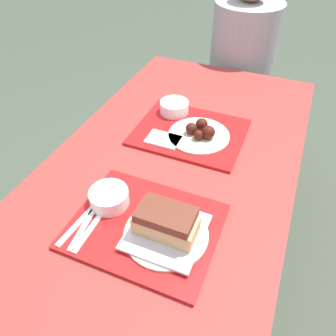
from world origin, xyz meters
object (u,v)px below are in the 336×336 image
object	(u,v)px
tray_near	(145,226)
tray_far	(189,132)
wings_plate_far	(200,133)
brisket_sandwich_plate	(166,226)
bowl_coleslaw_near	(109,197)
bowl_coleslaw_far	(174,106)
person_seated_across	(243,49)

from	to	relation	value
tray_near	tray_far	world-z (taller)	same
wings_plate_far	tray_near	bearing A→B (deg)	-91.27
tray_far	wings_plate_far	xyz separation A→B (m)	(0.05, -0.02, 0.02)
brisket_sandwich_plate	bowl_coleslaw_near	bearing A→B (deg)	168.32
tray_far	bowl_coleslaw_near	distance (m)	0.46
brisket_sandwich_plate	tray_far	bearing A→B (deg)	102.61
tray_far	bowl_coleslaw_far	distance (m)	0.15
tray_far	bowl_coleslaw_near	bearing A→B (deg)	-101.96
bowl_coleslaw_far	bowl_coleslaw_near	bearing A→B (deg)	-89.16
tray_near	bowl_coleslaw_near	bearing A→B (deg)	165.46
bowl_coleslaw_far	person_seated_across	bearing A→B (deg)	80.44
bowl_coleslaw_near	brisket_sandwich_plate	size ratio (longest dim) A/B	0.50
tray_near	brisket_sandwich_plate	bearing A→B (deg)	-6.01
bowl_coleslaw_far	wings_plate_far	distance (m)	0.20
person_seated_across	tray_near	bearing A→B (deg)	-89.17
brisket_sandwich_plate	tray_near	bearing A→B (deg)	173.99
brisket_sandwich_plate	person_seated_across	xyz separation A→B (m)	(-0.09, 1.33, -0.02)
brisket_sandwich_plate	person_seated_across	world-z (taller)	person_seated_across
wings_plate_far	tray_far	bearing A→B (deg)	160.00
tray_far	bowl_coleslaw_far	world-z (taller)	bowl_coleslaw_far
bowl_coleslaw_far	tray_far	bearing A→B (deg)	-44.69
tray_near	tray_far	distance (m)	0.49
bowl_coleslaw_near	bowl_coleslaw_far	size ratio (longest dim) A/B	1.00
bowl_coleslaw_far	person_seated_across	size ratio (longest dim) A/B	0.17
bowl_coleslaw_near	person_seated_across	distance (m)	1.29
bowl_coleslaw_far	wings_plate_far	bearing A→B (deg)	-38.10
tray_far	wings_plate_far	size ratio (longest dim) A/B	1.77
tray_near	wings_plate_far	world-z (taller)	wings_plate_far
brisket_sandwich_plate	wings_plate_far	world-z (taller)	brisket_sandwich_plate
bowl_coleslaw_near	wings_plate_far	bearing A→B (deg)	71.35
brisket_sandwich_plate	wings_plate_far	distance (m)	0.48
tray_far	bowl_coleslaw_near	xyz separation A→B (m)	(-0.10, -0.45, 0.03)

